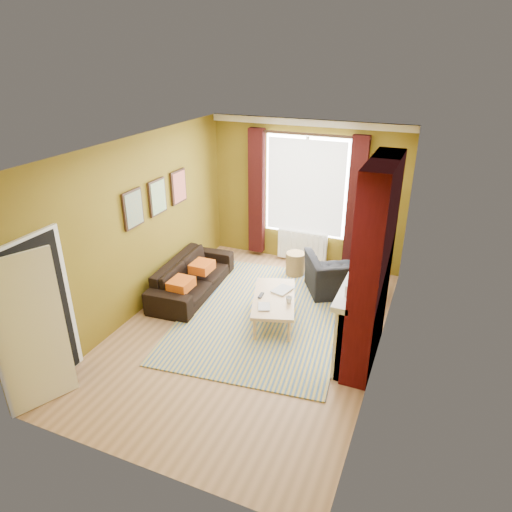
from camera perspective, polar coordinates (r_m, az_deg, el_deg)
name	(u,v)px	position (r m, az deg, el deg)	size (l,w,h in m)	color
ground	(250,330)	(7.13, -0.78, -9.21)	(5.50, 5.50, 0.00)	#966A44
room_walls	(298,247)	(6.49, 5.29, 1.07)	(3.82, 5.54, 2.83)	olive
striped_rug	(263,314)	(7.50, 0.91, -7.24)	(2.92, 3.78, 0.02)	#345B90
sofa	(192,276)	(8.11, -7.97, -2.54)	(2.03, 0.79, 0.59)	black
armchair	(339,275)	(8.10, 10.37, -2.32)	(1.08, 0.95, 0.70)	black
coffee_table	(274,300)	(7.17, 2.26, -5.46)	(0.99, 1.40, 0.42)	tan
wicker_stool	(295,264)	(8.69, 4.94, -0.99)	(0.48, 0.48, 0.45)	olive
floor_lamp	(384,213)	(8.12, 15.75, 5.24)	(0.32, 0.32, 1.77)	black
book_a	(258,307)	(6.87, 0.25, -6.36)	(0.18, 0.24, 0.02)	#999999
book_b	(276,288)	(7.38, 2.52, -3.99)	(0.24, 0.33, 0.03)	#999999
mug	(289,300)	(6.98, 4.13, -5.50)	(0.11, 0.11, 0.10)	#999999
tv_remote	(261,295)	(7.16, 0.61, -4.95)	(0.07, 0.18, 0.02)	black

